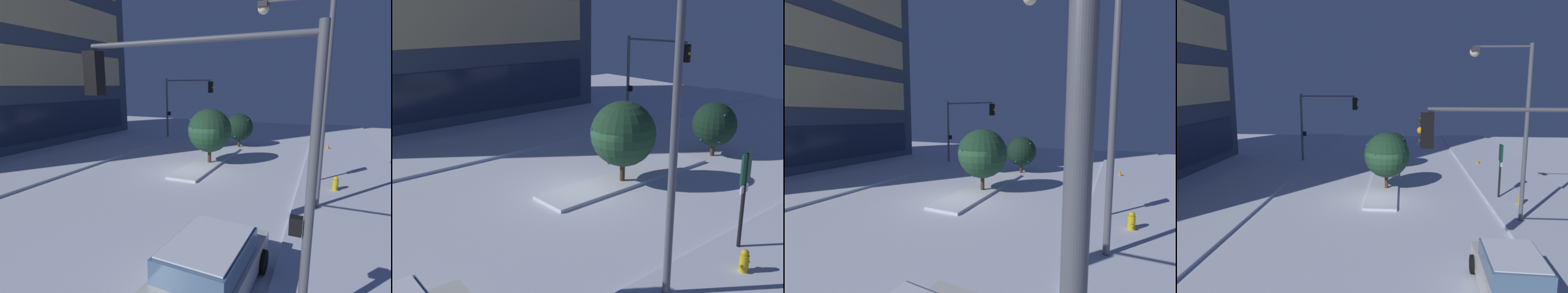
% 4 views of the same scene
% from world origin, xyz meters
% --- Properties ---
extents(ground, '(52.00, 52.00, 0.00)m').
position_xyz_m(ground, '(0.00, 0.00, 0.00)').
color(ground, silver).
extents(curb_strip_near, '(52.00, 5.20, 0.14)m').
position_xyz_m(curb_strip_near, '(0.00, -8.77, 0.07)').
color(curb_strip_near, silver).
rests_on(curb_strip_near, ground).
extents(curb_strip_far, '(52.00, 5.20, 0.14)m').
position_xyz_m(curb_strip_far, '(0.00, 8.77, 0.07)').
color(curb_strip_far, silver).
rests_on(curb_strip_far, ground).
extents(median_strip, '(9.00, 1.80, 0.14)m').
position_xyz_m(median_strip, '(2.52, -0.26, 0.07)').
color(median_strip, silver).
rests_on(median_strip, ground).
extents(car_near, '(4.72, 2.27, 1.49)m').
position_xyz_m(car_near, '(-9.67, -4.83, 0.71)').
color(car_near, silver).
rests_on(car_near, ground).
extents(traffic_light_corner_near_left, '(0.32, 5.27, 6.11)m').
position_xyz_m(traffic_light_corner_near_left, '(-10.02, -4.95, 4.24)').
color(traffic_light_corner_near_left, '#565960').
rests_on(traffic_light_corner_near_left, ground).
extents(traffic_light_corner_far_right, '(0.32, 4.85, 5.72)m').
position_xyz_m(traffic_light_corner_far_right, '(9.83, 5.07, 3.97)').
color(traffic_light_corner_far_right, '#565960').
rests_on(traffic_light_corner_far_right, ground).
extents(street_lamp_arched, '(0.56, 2.82, 8.37)m').
position_xyz_m(street_lamp_arched, '(-3.09, -6.35, 5.39)').
color(street_lamp_arched, '#565960').
rests_on(street_lamp_arched, ground).
extents(fire_hydrant, '(0.48, 0.26, 0.83)m').
position_xyz_m(fire_hydrant, '(-0.60, -7.82, 0.40)').
color(fire_hydrant, gold).
rests_on(fire_hydrant, ground).
extents(parking_info_sign, '(0.55, 0.12, 3.20)m').
position_xyz_m(parking_info_sign, '(0.56, -6.94, 2.06)').
color(parking_info_sign, black).
rests_on(parking_info_sign, ground).
extents(decorated_tree_median, '(2.79, 2.82, 3.63)m').
position_xyz_m(decorated_tree_median, '(1.94, -0.44, 2.23)').
color(decorated_tree_median, '#473323').
rests_on(decorated_tree_median, ground).
extents(decorated_tree_left_of_median, '(2.24, 2.24, 2.79)m').
position_xyz_m(decorated_tree_left_of_median, '(8.30, -0.67, 1.66)').
color(decorated_tree_left_of_median, '#473323').
rests_on(decorated_tree_left_of_median, ground).
extents(construction_cone, '(0.36, 0.36, 0.55)m').
position_xyz_m(construction_cone, '(9.66, -7.52, 0.28)').
color(construction_cone, orange).
rests_on(construction_cone, ground).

